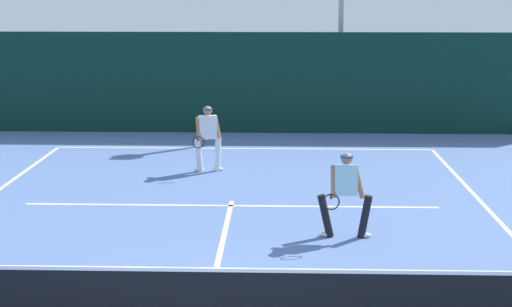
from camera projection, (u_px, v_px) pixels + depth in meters
The scene contains 8 objects.
court_line_baseline_far at pixel (244, 148), 21.21m from camera, with size 10.56×0.10×0.01m, color white.
court_line_service at pixel (231, 206), 15.64m from camera, with size 8.61×0.10×0.01m, color white.
court_line_centre at pixel (220, 253), 12.85m from camera, with size 0.10×6.40×0.01m, color white.
tennis_net at pixel (200, 302), 9.62m from camera, with size 11.57×0.09×1.06m.
player_near at pixel (345, 191), 13.48m from camera, with size 1.00×0.82×1.58m.
player_far at pixel (208, 136), 18.39m from camera, with size 0.73×0.87×1.63m.
tennis_ball at pixel (464, 299), 10.87m from camera, with size 0.07×0.07×0.07m, color #D1E033.
back_fence_windscreen at pixel (247, 83), 23.26m from camera, with size 19.43×0.12×3.12m, color black.
Camera 1 is at (1.01, -8.96, 4.42)m, focal length 52.81 mm.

